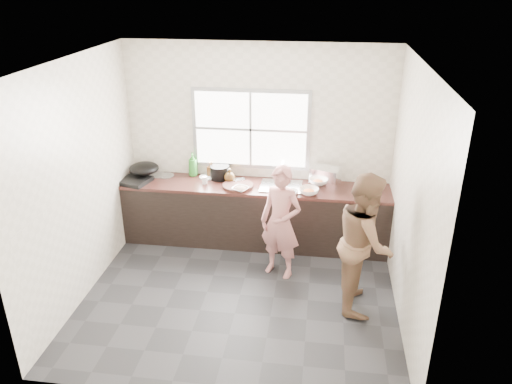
# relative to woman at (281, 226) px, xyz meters

# --- Properties ---
(floor) EXTENTS (3.60, 3.20, 0.01)m
(floor) POSITION_rel_woman_xyz_m (-0.42, -0.53, -0.68)
(floor) COLOR #27272A
(floor) RESTS_ON ground
(ceiling) EXTENTS (3.60, 3.20, 0.01)m
(ceiling) POSITION_rel_woman_xyz_m (-0.42, -0.53, 2.03)
(ceiling) COLOR silver
(ceiling) RESTS_ON wall_back
(wall_back) EXTENTS (3.60, 0.01, 2.70)m
(wall_back) POSITION_rel_woman_xyz_m (-0.42, 1.07, 0.68)
(wall_back) COLOR beige
(wall_back) RESTS_ON ground
(wall_left) EXTENTS (0.01, 3.20, 2.70)m
(wall_left) POSITION_rel_woman_xyz_m (-2.22, -0.53, 0.68)
(wall_left) COLOR beige
(wall_left) RESTS_ON ground
(wall_right) EXTENTS (0.01, 3.20, 2.70)m
(wall_right) POSITION_rel_woman_xyz_m (1.39, -0.53, 0.68)
(wall_right) COLOR beige
(wall_right) RESTS_ON ground
(wall_front) EXTENTS (3.60, 0.01, 2.70)m
(wall_front) POSITION_rel_woman_xyz_m (-0.42, -2.14, 0.68)
(wall_front) COLOR beige
(wall_front) RESTS_ON ground
(cabinet) EXTENTS (3.60, 0.62, 0.82)m
(cabinet) POSITION_rel_woman_xyz_m (-0.42, 0.76, -0.26)
(cabinet) COLOR black
(cabinet) RESTS_ON floor
(countertop) EXTENTS (3.60, 0.64, 0.04)m
(countertop) POSITION_rel_woman_xyz_m (-0.42, 0.76, 0.17)
(countertop) COLOR #3A1D17
(countertop) RESTS_ON cabinet
(sink) EXTENTS (0.55, 0.45, 0.02)m
(sink) POSITION_rel_woman_xyz_m (-0.07, 0.76, 0.19)
(sink) COLOR silver
(sink) RESTS_ON countertop
(faucet) EXTENTS (0.02, 0.02, 0.30)m
(faucet) POSITION_rel_woman_xyz_m (-0.07, 0.96, 0.34)
(faucet) COLOR silver
(faucet) RESTS_ON countertop
(window_frame) EXTENTS (1.60, 0.05, 1.10)m
(window_frame) POSITION_rel_woman_xyz_m (-0.52, 1.06, 0.88)
(window_frame) COLOR #9EA0A5
(window_frame) RESTS_ON wall_back
(window_glazing) EXTENTS (1.50, 0.01, 1.00)m
(window_glazing) POSITION_rel_woman_xyz_m (-0.52, 1.03, 0.88)
(window_glazing) COLOR white
(window_glazing) RESTS_ON window_frame
(woman) EXTENTS (0.57, 0.48, 1.34)m
(woman) POSITION_rel_woman_xyz_m (0.00, 0.00, 0.00)
(woman) COLOR tan
(woman) RESTS_ON floor
(person_side) EXTENTS (0.61, 0.78, 1.60)m
(person_side) POSITION_rel_woman_xyz_m (0.97, -0.49, 0.13)
(person_side) COLOR brown
(person_side) RESTS_ON floor
(cutting_board) EXTENTS (0.54, 0.54, 0.04)m
(cutting_board) POSITION_rel_woman_xyz_m (-0.64, 0.66, 0.21)
(cutting_board) COLOR #341A14
(cutting_board) RESTS_ON countertop
(cleaver) EXTENTS (0.21, 0.17, 0.01)m
(cleaver) POSITION_rel_woman_xyz_m (-0.66, 0.83, 0.23)
(cleaver) COLOR silver
(cleaver) RESTS_ON cutting_board
(bowl_mince) EXTENTS (0.27, 0.27, 0.05)m
(bowl_mince) POSITION_rel_woman_xyz_m (-0.59, 0.55, 0.21)
(bowl_mince) COLOR white
(bowl_mince) RESTS_ON countertop
(bowl_crabs) EXTENTS (0.27, 0.27, 0.06)m
(bowl_crabs) POSITION_rel_woman_xyz_m (0.31, 0.57, 0.22)
(bowl_crabs) COLOR white
(bowl_crabs) RESTS_ON countertop
(bowl_held) EXTENTS (0.23, 0.23, 0.06)m
(bowl_held) POSITION_rel_woman_xyz_m (0.10, 0.55, 0.22)
(bowl_held) COLOR white
(bowl_held) RESTS_ON countertop
(black_pot) EXTENTS (0.30, 0.30, 0.19)m
(black_pot) POSITION_rel_woman_xyz_m (-0.94, 0.92, 0.28)
(black_pot) COLOR black
(black_pot) RESTS_ON countertop
(plate_food) EXTENTS (0.24, 0.24, 0.02)m
(plate_food) POSITION_rel_woman_xyz_m (-1.12, 0.93, 0.20)
(plate_food) COLOR white
(plate_food) RESTS_ON countertop
(bottle_green) EXTENTS (0.15, 0.15, 0.34)m
(bottle_green) POSITION_rel_woman_xyz_m (-1.33, 0.99, 0.36)
(bottle_green) COLOR #2E8A2D
(bottle_green) RESTS_ON countertop
(bottle_brown_tall) EXTENTS (0.12, 0.12, 0.20)m
(bottle_brown_tall) POSITION_rel_woman_xyz_m (-1.07, 0.99, 0.29)
(bottle_brown_tall) COLOR #4E2F13
(bottle_brown_tall) RESTS_ON countertop
(bottle_brown_short) EXTENTS (0.17, 0.17, 0.18)m
(bottle_brown_short) POSITION_rel_woman_xyz_m (-0.78, 0.82, 0.28)
(bottle_brown_short) COLOR #492F12
(bottle_brown_short) RESTS_ON countertop
(glass_jar) EXTENTS (0.08, 0.08, 0.10)m
(glass_jar) POSITION_rel_woman_xyz_m (-1.10, 0.72, 0.24)
(glass_jar) COLOR white
(glass_jar) RESTS_ON countertop
(burner) EXTENTS (0.45, 0.45, 0.06)m
(burner) POSITION_rel_woman_xyz_m (-2.05, 0.62, 0.22)
(burner) COLOR black
(burner) RESTS_ON countertop
(wok) EXTENTS (0.48, 0.48, 0.15)m
(wok) POSITION_rel_woman_xyz_m (-1.98, 0.82, 0.33)
(wok) COLOR black
(wok) RESTS_ON burner
(dish_rack) EXTENTS (0.43, 0.36, 0.27)m
(dish_rack) POSITION_rel_woman_xyz_m (0.51, 0.83, 0.33)
(dish_rack) COLOR white
(dish_rack) RESTS_ON countertop
(pot_lid_left) EXTENTS (0.30, 0.30, 0.01)m
(pot_lid_left) POSITION_rel_woman_xyz_m (-1.83, 0.91, 0.19)
(pot_lid_left) COLOR silver
(pot_lid_left) RESTS_ON countertop
(pot_lid_right) EXTENTS (0.28, 0.28, 0.01)m
(pot_lid_right) POSITION_rel_woman_xyz_m (-1.71, 0.91, 0.19)
(pot_lid_right) COLOR #A3A6A9
(pot_lid_right) RESTS_ON countertop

